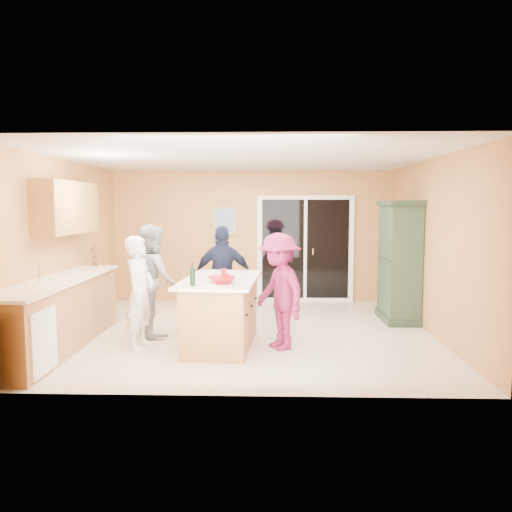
{
  "coord_description": "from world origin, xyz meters",
  "views": [
    {
      "loc": [
        0.37,
        -7.33,
        1.91
      ],
      "look_at": [
        0.15,
        0.1,
        1.15
      ],
      "focal_mm": 35.0,
      "sensor_mm": 36.0,
      "label": 1
    }
  ],
  "objects_px": {
    "green_hutch": "(399,263)",
    "kitchen_island": "(221,314)",
    "woman_navy": "(223,276)",
    "woman_grey": "(153,280)",
    "woman_magenta": "(279,291)",
    "woman_white": "(140,292)"
  },
  "relations": [
    {
      "from": "woman_white",
      "to": "woman_magenta",
      "type": "height_order",
      "value": "woman_magenta"
    },
    {
      "from": "woman_navy",
      "to": "woman_magenta",
      "type": "bearing_deg",
      "value": 121.22
    },
    {
      "from": "woman_white",
      "to": "woman_navy",
      "type": "distance_m",
      "value": 1.59
    },
    {
      "from": "woman_navy",
      "to": "green_hutch",
      "type": "bearing_deg",
      "value": -174.36
    },
    {
      "from": "woman_magenta",
      "to": "woman_white",
      "type": "bearing_deg",
      "value": -119.17
    },
    {
      "from": "green_hutch",
      "to": "woman_grey",
      "type": "bearing_deg",
      "value": -164.94
    },
    {
      "from": "green_hutch",
      "to": "woman_magenta",
      "type": "relative_size",
      "value": 1.28
    },
    {
      "from": "green_hutch",
      "to": "woman_navy",
      "type": "distance_m",
      "value": 2.91
    },
    {
      "from": "green_hutch",
      "to": "woman_grey",
      "type": "height_order",
      "value": "green_hutch"
    },
    {
      "from": "green_hutch",
      "to": "woman_navy",
      "type": "height_order",
      "value": "green_hutch"
    },
    {
      "from": "kitchen_island",
      "to": "green_hutch",
      "type": "xyz_separation_m",
      "value": [
        2.79,
        1.59,
        0.53
      ]
    },
    {
      "from": "kitchen_island",
      "to": "woman_magenta",
      "type": "distance_m",
      "value": 0.86
    },
    {
      "from": "kitchen_island",
      "to": "woman_white",
      "type": "bearing_deg",
      "value": -169.23
    },
    {
      "from": "kitchen_island",
      "to": "woman_white",
      "type": "height_order",
      "value": "woman_white"
    },
    {
      "from": "woman_grey",
      "to": "woman_navy",
      "type": "xyz_separation_m",
      "value": [
        0.99,
        0.55,
        -0.02
      ]
    },
    {
      "from": "woman_magenta",
      "to": "green_hutch",
      "type": "bearing_deg",
      "value": 100.96
    },
    {
      "from": "kitchen_island",
      "to": "woman_navy",
      "type": "distance_m",
      "value": 1.16
    },
    {
      "from": "green_hutch",
      "to": "woman_grey",
      "type": "relative_size",
      "value": 1.21
    },
    {
      "from": "kitchen_island",
      "to": "woman_navy",
      "type": "height_order",
      "value": "woman_navy"
    },
    {
      "from": "green_hutch",
      "to": "woman_magenta",
      "type": "xyz_separation_m",
      "value": [
        -2.0,
        -1.7,
        -0.19
      ]
    },
    {
      "from": "woman_navy",
      "to": "kitchen_island",
      "type": "bearing_deg",
      "value": 89.94
    },
    {
      "from": "green_hutch",
      "to": "kitchen_island",
      "type": "bearing_deg",
      "value": -150.38
    }
  ]
}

